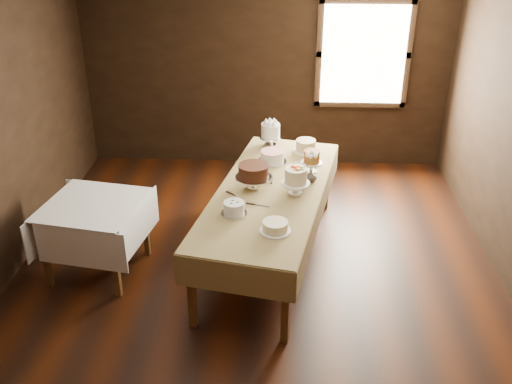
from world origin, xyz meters
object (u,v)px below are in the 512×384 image
at_px(cake_chocolate, 253,177).
at_px(cake_swirl, 234,209).
at_px(side_table, 93,212).
at_px(cake_server_c, 272,177).
at_px(cake_server_d, 305,178).
at_px(cake_server_e, 238,197).
at_px(cake_lattice, 272,157).
at_px(cake_server_a, 262,206).
at_px(display_table, 270,195).
at_px(cake_speckled, 306,146).
at_px(cake_cream, 275,227).
at_px(flower_vase, 311,176).
at_px(cake_flowers, 296,182).
at_px(cake_caramel, 311,163).
at_px(cake_meringue, 271,135).

relative_size(cake_chocolate, cake_swirl, 1.61).
bearing_deg(side_table, cake_server_c, 18.52).
bearing_deg(cake_server_d, cake_server_c, 157.14).
distance_m(cake_swirl, cake_server_e, 0.35).
xyz_separation_m(cake_lattice, cake_server_a, (-0.07, -1.03, -0.05)).
bearing_deg(side_table, display_table, 9.60).
bearing_deg(cake_speckled, cake_cream, -100.12).
bearing_deg(side_table, flower_vase, 12.89).
bearing_deg(cake_flowers, display_table, 162.97).
xyz_separation_m(cake_caramel, flower_vase, (-0.01, -0.24, -0.05)).
bearing_deg(cake_caramel, side_table, -161.47).
bearing_deg(cake_server_a, display_table, 94.29).
relative_size(side_table, cake_meringue, 3.44).
distance_m(cake_server_a, cake_server_e, 0.31).
height_order(cake_server_d, cake_server_e, same).
bearing_deg(side_table, cake_swirl, -8.66).
height_order(cake_cream, flower_vase, flower_vase).
relative_size(side_table, cake_caramel, 4.08).
xyz_separation_m(cake_server_c, flower_vase, (0.41, -0.09, 0.06)).
bearing_deg(cake_cream, cake_lattice, 92.35).
relative_size(cake_meringue, cake_server_a, 1.30).
distance_m(cake_speckled, cake_server_e, 1.37).
height_order(cake_flowers, cake_server_e, cake_flowers).
height_order(cake_caramel, cake_server_a, cake_caramel).
distance_m(cake_meringue, cake_flowers, 1.26).
bearing_deg(cake_chocolate, cake_cream, -74.29).
bearing_deg(cake_flowers, cake_caramel, 71.04).
bearing_deg(cake_server_d, cake_caramel, 41.04).
xyz_separation_m(cake_chocolate, cake_server_a, (0.11, -0.39, -0.12)).
bearing_deg(cake_server_d, cake_lattice, 109.99).
relative_size(cake_caramel, cake_cream, 0.82).
distance_m(side_table, flower_vase, 2.24).
relative_size(cake_cream, cake_server_a, 1.33).
bearing_deg(cake_swirl, flower_vase, 43.86).
relative_size(side_table, cake_server_c, 4.46).
xyz_separation_m(cake_speckled, cake_server_c, (-0.38, -0.71, -0.06)).
distance_m(display_table, cake_caramel, 0.64).
height_order(display_table, side_table, display_table).
bearing_deg(cake_swirl, cake_chocolate, 74.38).
relative_size(cake_speckled, cake_swirl, 1.12).
bearing_deg(cake_speckled, cake_lattice, -140.03).
distance_m(cake_caramel, cake_chocolate, 0.72).
height_order(cake_cream, cake_server_d, cake_cream).
distance_m(cake_caramel, cake_server_e, 0.97).
relative_size(cake_caramel, cake_server_c, 1.09).
xyz_separation_m(cake_caramel, cake_server_c, (-0.43, -0.14, -0.11)).
relative_size(cake_meringue, cake_lattice, 0.85).
xyz_separation_m(display_table, cake_caramel, (0.43, 0.44, 0.17)).
height_order(cake_speckled, cake_swirl, cake_speckled).
bearing_deg(cake_cream, cake_server_d, 75.10).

